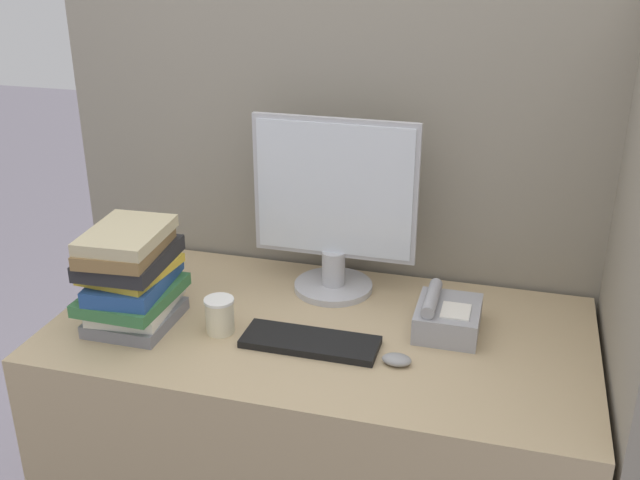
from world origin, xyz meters
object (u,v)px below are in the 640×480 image
at_px(mouse, 397,360).
at_px(desk_telephone, 447,317).
at_px(book_stack, 131,276).
at_px(keyboard, 309,342).
at_px(coffee_cup, 220,315).
at_px(monitor, 334,214).

height_order(mouse, desk_telephone, desk_telephone).
relative_size(mouse, book_stack, 0.25).
bearing_deg(mouse, keyboard, 172.98).
relative_size(coffee_cup, desk_telephone, 0.50).
xyz_separation_m(monitor, mouse, (0.26, -0.36, -0.23)).
bearing_deg(book_stack, monitor, 35.46).
relative_size(monitor, mouse, 7.04).
relative_size(keyboard, desk_telephone, 1.79).
bearing_deg(monitor, mouse, -54.41).
distance_m(monitor, mouse, 0.50).
bearing_deg(desk_telephone, coffee_cup, -164.06).
bearing_deg(coffee_cup, mouse, -3.77).
bearing_deg(monitor, desk_telephone, -24.07).
distance_m(keyboard, desk_telephone, 0.38).
height_order(monitor, book_stack, monitor).
relative_size(coffee_cup, book_stack, 0.33).
bearing_deg(book_stack, coffee_cup, 3.00).
distance_m(mouse, book_stack, 0.75).
height_order(coffee_cup, desk_telephone, desk_telephone).
xyz_separation_m(keyboard, coffee_cup, (-0.25, 0.00, 0.04)).
distance_m(coffee_cup, desk_telephone, 0.62).
bearing_deg(mouse, monitor, 125.59).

